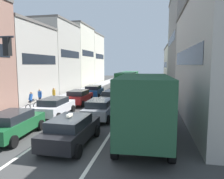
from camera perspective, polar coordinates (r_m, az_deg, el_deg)
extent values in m
plane|color=#3C3C3B|center=(10.64, -13.45, -16.21)|extent=(140.00, 140.00, 0.00)
cube|color=#959595|center=(31.12, -9.22, -0.82)|extent=(2.60, 64.00, 0.14)
cube|color=silver|center=(29.74, -0.16, -1.20)|extent=(0.16, 60.00, 0.01)
cube|color=silver|center=(29.26, 6.38, -1.38)|extent=(0.16, 60.00, 0.01)
cube|color=#B2ADA3|center=(27.38, -25.07, 6.46)|extent=(7.00, 8.70, 8.56)
cube|color=black|center=(25.46, -18.68, 7.73)|extent=(0.02, 7.04, 1.10)
cube|color=#66605B|center=(27.76, -25.54, 15.64)|extent=(7.20, 8.70, 0.30)
cube|color=#B2ADA3|center=(34.87, -16.47, 8.26)|extent=(7.00, 8.70, 10.41)
cube|color=black|center=(33.41, -11.08, 9.38)|extent=(0.02, 7.04, 1.10)
cube|color=#66605B|center=(35.45, -16.77, 16.94)|extent=(7.20, 8.70, 0.30)
cube|color=beige|center=(42.87, -10.94, 8.75)|extent=(7.00, 8.70, 11.41)
cube|color=black|center=(41.70, -6.42, 9.67)|extent=(0.02, 7.04, 1.10)
cube|color=#66605B|center=(43.49, -11.12, 16.48)|extent=(7.20, 8.70, 0.30)
cube|color=beige|center=(51.12, -7.15, 8.24)|extent=(7.00, 8.70, 11.00)
cube|color=black|center=(50.13, -3.30, 8.94)|extent=(0.02, 7.04, 1.10)
cube|color=#66605B|center=(51.58, -7.25, 14.52)|extent=(7.20, 8.70, 0.30)
cube|color=beige|center=(45.88, 18.64, 5.92)|extent=(7.00, 14.57, 7.49)
cube|color=black|center=(45.58, 14.25, 6.54)|extent=(0.02, 11.73, 1.10)
cube|color=#66605B|center=(46.01, 18.83, 10.77)|extent=(7.20, 14.57, 0.30)
cube|color=gray|center=(31.50, 22.22, 11.25)|extent=(7.00, 14.57, 13.72)
cube|color=black|center=(31.12, 15.75, 12.82)|extent=(0.02, 11.73, 1.10)
cube|color=black|center=(16.34, 19.26, 8.28)|extent=(0.02, 11.73, 1.10)
cube|color=black|center=(11.12, -26.56, 10.35)|extent=(0.28, 0.28, 0.84)
sphere|color=red|center=(11.26, -26.15, 11.64)|extent=(0.18, 0.18, 0.18)
sphere|color=#F2A519|center=(11.24, -26.08, 10.33)|extent=(0.18, 0.18, 0.18)
sphere|color=green|center=(11.22, -26.01, 9.00)|extent=(0.18, 0.18, 0.18)
cube|color=navy|center=(14.20, 8.70, -4.24)|extent=(2.50, 2.50, 1.90)
cube|color=black|center=(15.33, 8.76, -1.99)|extent=(2.02, 0.11, 0.70)
cube|color=#234C33|center=(10.37, 8.62, -4.10)|extent=(2.62, 5.53, 2.80)
cube|color=white|center=(10.40, 1.93, -2.42)|extent=(0.21, 4.48, 0.90)
cylinder|color=black|center=(14.54, 3.86, -7.75)|extent=(0.34, 0.97, 0.96)
cylinder|color=black|center=(14.53, 13.42, -7.93)|extent=(0.34, 0.97, 0.96)
cylinder|color=black|center=(9.55, 0.86, -15.63)|extent=(0.34, 0.97, 0.96)
cylinder|color=black|center=(9.54, 15.87, -15.93)|extent=(0.34, 0.97, 0.96)
cube|color=black|center=(11.22, -10.93, -11.27)|extent=(1.89, 4.34, 0.70)
cube|color=#1E2328|center=(10.88, -11.42, -8.77)|extent=(1.64, 2.44, 0.52)
cube|color=#F2EACC|center=(10.79, -11.47, -6.88)|extent=(0.17, 0.44, 0.12)
cylinder|color=black|center=(12.95, -12.07, -10.45)|extent=(0.23, 0.64, 0.64)
cylinder|color=black|center=(12.32, -4.12, -11.21)|extent=(0.23, 0.64, 0.64)
cylinder|color=black|center=(10.52, -18.95, -14.78)|extent=(0.23, 0.64, 0.64)
cylinder|color=black|center=(9.74, -9.29, -16.29)|extent=(0.23, 0.64, 0.64)
cube|color=#19592D|center=(13.33, -25.25, -8.90)|extent=(2.09, 4.41, 0.70)
cube|color=#1E2328|center=(13.03, -25.86, -6.74)|extent=(1.74, 2.51, 0.52)
cylinder|color=black|center=(15.09, -25.14, -8.48)|extent=(0.26, 0.65, 0.64)
cylinder|color=black|center=(14.20, -18.79, -9.13)|extent=(0.26, 0.65, 0.64)
cylinder|color=black|center=(11.77, -25.23, -12.72)|extent=(0.26, 0.65, 0.64)
cube|color=gray|center=(16.20, -3.22, -5.55)|extent=(1.85, 4.32, 0.70)
cube|color=#1E2328|center=(15.90, -3.41, -3.73)|extent=(1.61, 2.43, 0.52)
cylinder|color=black|center=(17.88, -4.95, -5.54)|extent=(0.23, 0.64, 0.64)
cylinder|color=black|center=(17.48, 0.89, -5.80)|extent=(0.23, 0.64, 0.64)
cylinder|color=black|center=(15.17, -7.97, -7.82)|extent=(0.23, 0.64, 0.64)
cylinder|color=black|center=(14.69, -1.08, -8.23)|extent=(0.23, 0.64, 0.64)
cube|color=silver|center=(17.54, -15.20, -4.83)|extent=(1.87, 4.33, 0.70)
cube|color=#1E2328|center=(17.26, -15.55, -3.13)|extent=(1.62, 2.43, 0.52)
cylinder|color=black|center=(19.29, -15.76, -4.86)|extent=(0.23, 0.64, 0.64)
cylinder|color=black|center=(18.56, -10.64, -5.17)|extent=(0.23, 0.64, 0.64)
cylinder|color=black|center=(16.79, -20.19, -6.75)|extent=(0.23, 0.64, 0.64)
cylinder|color=black|center=(15.94, -14.44, -7.25)|extent=(0.23, 0.64, 0.64)
cube|color=beige|center=(21.74, 0.16, -2.38)|extent=(2.00, 4.38, 0.70)
cube|color=#1E2328|center=(21.47, 0.03, -0.98)|extent=(1.69, 2.48, 0.52)
cylinder|color=black|center=(23.42, -1.17, -2.58)|extent=(0.25, 0.65, 0.64)
cylinder|color=black|center=(23.01, 3.26, -2.76)|extent=(0.25, 0.65, 0.64)
cylinder|color=black|center=(20.66, -3.31, -3.86)|extent=(0.25, 0.65, 0.64)
cylinder|color=black|center=(20.19, 1.70, -4.09)|extent=(0.25, 0.65, 0.64)
cube|color=#A51E1E|center=(22.19, -8.95, -2.27)|extent=(1.84, 4.32, 0.70)
cube|color=#1E2328|center=(21.93, -9.15, -0.91)|extent=(1.61, 2.42, 0.52)
cylinder|color=black|center=(23.92, -9.82, -2.49)|extent=(0.23, 0.64, 0.64)
cylinder|color=black|center=(23.34, -5.59, -2.65)|extent=(0.23, 0.64, 0.64)
cylinder|color=black|center=(21.25, -12.61, -3.71)|extent=(0.23, 0.64, 0.64)
cylinder|color=black|center=(20.59, -7.89, -3.94)|extent=(0.23, 0.64, 0.64)
cube|color=#B29319|center=(26.60, 1.79, -0.70)|extent=(1.85, 4.32, 0.70)
cube|color=#1E2328|center=(26.34, 1.73, 0.45)|extent=(1.61, 2.43, 0.52)
cylinder|color=black|center=(28.23, 0.41, -0.99)|extent=(0.23, 0.64, 0.64)
cylinder|color=black|center=(27.96, 4.12, -1.08)|extent=(0.23, 0.64, 0.64)
cylinder|color=black|center=(25.39, -0.77, -1.86)|extent=(0.23, 0.64, 0.64)
cylinder|color=black|center=(25.09, 3.35, -1.97)|extent=(0.23, 0.64, 0.64)
cube|color=#194C8C|center=(26.95, -4.97, -0.63)|extent=(2.04, 4.39, 0.70)
cube|color=#1E2328|center=(26.69, -5.08, 0.51)|extent=(1.72, 2.49, 0.52)
cylinder|color=black|center=(28.62, -6.09, -0.92)|extent=(0.26, 0.65, 0.64)
cylinder|color=black|center=(28.23, -2.47, -0.99)|extent=(0.26, 0.65, 0.64)
cylinder|color=black|center=(25.83, -7.69, -1.77)|extent=(0.26, 0.65, 0.64)
cylinder|color=black|center=(25.39, -3.69, -1.87)|extent=(0.26, 0.65, 0.64)
cube|color=black|center=(18.35, 8.50, -4.16)|extent=(1.82, 4.31, 0.70)
cube|color=#1E2328|center=(18.05, 8.50, -2.53)|extent=(1.59, 2.41, 0.52)
cylinder|color=black|center=(19.91, 6.03, -4.29)|extent=(0.22, 0.64, 0.64)
cylinder|color=black|center=(19.83, 11.35, -4.42)|extent=(0.22, 0.64, 0.64)
cylinder|color=black|center=(17.06, 5.14, -6.14)|extent=(0.22, 0.64, 0.64)
cylinder|color=black|center=(16.97, 11.37, -6.31)|extent=(0.22, 0.64, 0.64)
cube|color=#759EB7|center=(23.66, 8.93, -1.71)|extent=(1.92, 4.35, 0.70)
cube|color=#1E2328|center=(23.39, 8.92, -0.43)|extent=(1.65, 2.45, 0.52)
cylinder|color=black|center=(25.23, 7.07, -1.96)|extent=(0.24, 0.65, 0.64)
cylinder|color=black|center=(25.11, 11.25, -2.08)|extent=(0.24, 0.65, 0.64)
cylinder|color=black|center=(22.36, 6.28, -3.07)|extent=(0.24, 0.65, 0.64)
cylinder|color=black|center=(22.23, 11.01, -3.22)|extent=(0.24, 0.65, 0.64)
cube|color=#1E6033|center=(34.85, 4.31, 2.75)|extent=(2.65, 10.54, 2.40)
cube|color=black|center=(34.82, 4.31, 3.34)|extent=(2.67, 9.91, 0.70)
cylinder|color=black|center=(38.85, 3.24, 1.39)|extent=(0.31, 1.00, 1.00)
cylinder|color=black|center=(38.54, 6.91, 1.31)|extent=(0.31, 1.00, 1.00)
cylinder|color=black|center=(32.06, 1.29, 0.27)|extent=(0.31, 1.00, 1.00)
cylinder|color=black|center=(31.69, 5.73, 0.16)|extent=(0.31, 1.00, 1.00)
torus|color=black|center=(20.68, -20.04, -4.19)|extent=(0.13, 0.68, 0.68)
torus|color=black|center=(19.87, -21.89, -4.70)|extent=(0.13, 0.68, 0.68)
cylinder|color=black|center=(20.19, -21.00, -3.05)|extent=(0.15, 0.94, 0.05)
cylinder|color=black|center=(20.07, -21.33, -3.77)|extent=(0.04, 0.04, 0.55)
cylinder|color=black|center=(20.49, -20.29, -2.51)|extent=(0.50, 0.09, 0.04)
cylinder|color=#232833|center=(20.19, -21.28, -2.86)|extent=(0.19, 0.45, 0.30)
cylinder|color=#232833|center=(20.09, -20.92, -2.89)|extent=(0.19, 0.45, 0.30)
cylinder|color=#2659B2|center=(20.05, -21.23, -1.97)|extent=(0.35, 0.48, 0.62)
sphere|color=tan|center=(20.09, -21.06, -0.87)|extent=(0.22, 0.22, 0.22)
cylinder|color=#262D47|center=(23.62, -15.38, -2.53)|extent=(0.16, 0.16, 0.82)
cylinder|color=#262D47|center=(23.79, -15.51, -2.47)|extent=(0.16, 0.16, 0.82)
cylinder|color=gold|center=(23.61, -15.50, -0.79)|extent=(0.34, 0.34, 0.60)
sphere|color=tan|center=(23.56, -15.53, 0.22)|extent=(0.24, 0.24, 0.24)
cylinder|color=gold|center=(23.40, -15.34, -0.78)|extent=(0.10, 0.10, 0.55)
cylinder|color=gold|center=(23.81, -15.67, -0.66)|extent=(0.10, 0.10, 0.55)
cylinder|color=#262D47|center=(22.79, -19.10, -2.99)|extent=(0.16, 0.16, 0.82)
cylinder|color=#262D47|center=(22.65, -18.81, -3.04)|extent=(0.16, 0.16, 0.82)
cylinder|color=#2659B2|center=(22.62, -19.03, -1.24)|extent=(0.34, 0.34, 0.60)
sphere|color=tan|center=(22.56, -19.07, -0.18)|extent=(0.24, 0.24, 0.24)
cylinder|color=#2659B2|center=(22.78, -19.38, -1.12)|extent=(0.10, 0.10, 0.55)
cylinder|color=#2659B2|center=(22.44, -18.67, -1.21)|extent=(0.10, 0.10, 0.55)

